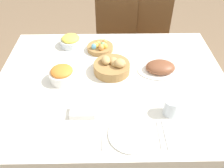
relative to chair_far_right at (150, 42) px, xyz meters
name	(u,v)px	position (x,y,z in m)	size (l,w,h in m)	color
ground_plane	(112,147)	(-0.41, -0.93, -0.48)	(12.00, 12.00, 0.00)	#7F664C
dining_table	(112,118)	(-0.41, -0.93, -0.10)	(1.51, 1.19, 0.76)	silver
chair_far_right	(150,42)	(0.00, 0.00, 0.00)	(0.42, 0.42, 0.88)	brown
chair_far_center	(115,42)	(-0.36, 0.00, 0.00)	(0.47, 0.47, 0.88)	brown
bread_basket	(112,67)	(-0.41, -0.85, 0.33)	(0.24, 0.24, 0.12)	#9E7542
egg_basket	(100,47)	(-0.49, -0.59, 0.31)	(0.20, 0.20, 0.08)	#9E7542
ham_platter	(160,68)	(-0.08, -0.85, 0.31)	(0.30, 0.21, 0.08)	white
pineapple_bowl	(71,41)	(-0.72, -0.52, 0.33)	(0.16, 0.16, 0.09)	silver
carrot_bowl	(62,74)	(-0.73, -0.93, 0.33)	(0.17, 0.17, 0.10)	white
dinner_plate	(131,134)	(-0.32, -1.37, 0.29)	(0.24, 0.24, 0.01)	white
fork	(103,135)	(-0.46, -1.37, 0.29)	(0.01, 0.19, 0.00)	silver
knife	(160,134)	(-0.17, -1.37, 0.29)	(0.01, 0.19, 0.00)	silver
spoon	(165,134)	(-0.14, -1.37, 0.29)	(0.01, 0.19, 0.00)	silver
drinking_cup	(171,107)	(-0.09, -1.23, 0.33)	(0.08, 0.08, 0.10)	silver
butter_dish	(83,112)	(-0.58, -1.23, 0.30)	(0.14, 0.09, 0.03)	white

